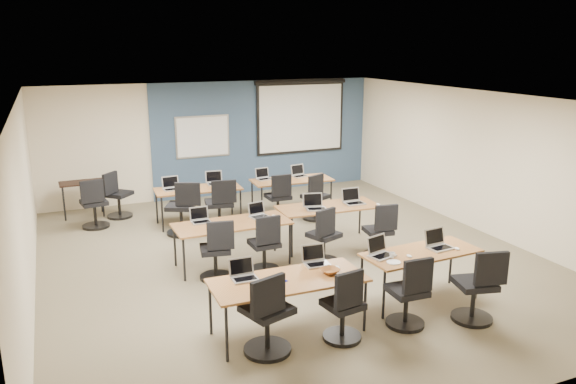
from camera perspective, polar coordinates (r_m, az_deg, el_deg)
name	(u,v)px	position (r m, az deg, el deg)	size (l,w,h in m)	color
floor	(290,258)	(9.67, 0.16, -6.70)	(8.00, 9.00, 0.02)	#6B6354
ceiling	(290,99)	(9.03, 0.17, 9.44)	(8.00, 9.00, 0.02)	white
wall_back	(214,140)	(13.43, -7.48, 5.30)	(8.00, 0.04, 2.70)	beige
wall_front	(479,286)	(5.63, 18.85, -9.07)	(8.00, 0.04, 2.70)	beige
wall_left	(24,208)	(8.56, -25.26, -1.52)	(0.04, 9.00, 2.70)	beige
wall_right	(481,162)	(11.41, 18.98, 2.92)	(0.04, 9.00, 2.70)	beige
blue_accent_panel	(264,136)	(13.78, -2.42, 5.66)	(5.50, 0.04, 2.70)	#3D5977
whiteboard	(203,137)	(13.26, -8.66, 5.58)	(1.28, 0.03, 0.98)	#ACACAC
projector_screen	(301,113)	(14.01, 1.32, 8.04)	(2.40, 0.10, 1.82)	black
training_table_front_left	(288,282)	(7.04, 0.01, -9.15)	(1.94, 0.81, 0.73)	brown
training_table_front_right	(421,255)	(8.14, 13.37, -6.24)	(1.68, 0.70, 0.73)	#9D6D43
training_table_mid_left	(232,225)	(9.19, -5.71, -3.39)	(1.88, 0.78, 0.73)	#9B5F36
training_table_mid_right	(328,208)	(10.09, 4.11, -1.68)	(1.82, 0.76, 0.73)	brown
training_table_back_left	(198,191)	(11.45, -9.11, 0.15)	(1.71, 0.71, 0.73)	#9F6A3E
training_table_back_right	(292,182)	(12.04, 0.38, 1.07)	(1.72, 0.72, 0.73)	#965E39
laptop_0	(243,274)	(7.05, -4.55, -8.28)	(0.32, 0.27, 0.24)	#B1B1B6
mouse_0	(266,279)	(7.00, -2.22, -8.84)	(0.06, 0.10, 0.04)	white
task_chair_0	(267,320)	(6.70, -2.11, -12.89)	(0.59, 0.57, 1.05)	black
laptop_1	(316,259)	(7.47, 2.84, -6.86)	(0.32, 0.27, 0.25)	#A7A7AA
mouse_1	(337,267)	(7.37, 5.04, -7.63)	(0.06, 0.10, 0.04)	white
task_chair_1	(344,311)	(7.01, 5.73, -11.97)	(0.48, 0.48, 0.97)	black
laptop_2	(380,251)	(7.85, 9.35, -5.93)	(0.34, 0.29, 0.26)	#BCBCBC
mouse_2	(409,256)	(7.88, 12.22, -6.39)	(0.06, 0.10, 0.04)	white
task_chair_2	(409,298)	(7.46, 12.19, -10.46)	(0.50, 0.50, 0.99)	black
laptop_3	(438,243)	(8.32, 15.02, -5.05)	(0.35, 0.29, 0.26)	#BDBDBD
mouse_3	(457,249)	(8.33, 16.77, -5.53)	(0.06, 0.10, 0.04)	white
task_chair_3	(478,292)	(7.83, 18.70, -9.57)	(0.54, 0.54, 1.02)	black
laptop_4	(200,218)	(9.27, -8.90, -2.67)	(0.31, 0.26, 0.23)	#B0B0B8
mouse_4	(214,223)	(9.18, -7.54, -3.10)	(0.07, 0.10, 0.04)	white
task_chair_4	(217,255)	(8.74, -7.24, -6.37)	(0.50, 0.50, 0.99)	black
laptop_5	(258,213)	(9.46, -3.06, -2.15)	(0.30, 0.26, 0.23)	silver
mouse_5	(274,216)	(9.45, -1.45, -2.45)	(0.07, 0.11, 0.04)	white
task_chair_5	(265,249)	(8.95, -2.32, -5.77)	(0.49, 0.49, 0.97)	black
laptop_6	(315,205)	(9.89, 2.75, -1.35)	(0.35, 0.30, 0.27)	#B2B2BF
mouse_6	(333,209)	(9.86, 4.57, -1.75)	(0.06, 0.10, 0.04)	white
task_chair_6	(324,240)	(9.30, 3.69, -4.94)	(0.53, 0.51, 0.99)	black
laptop_7	(353,200)	(10.29, 6.63, -0.78)	(0.36, 0.30, 0.27)	#B2B2BD
mouse_7	(378,204)	(10.26, 9.14, -1.24)	(0.06, 0.09, 0.03)	white
task_chair_7	(380,235)	(9.68, 9.31, -4.36)	(0.49, 0.49, 0.97)	black
laptop_8	(171,186)	(11.43, -11.76, 0.57)	(0.34, 0.29, 0.26)	beige
mouse_8	(188,190)	(11.32, -10.09, 0.24)	(0.06, 0.09, 0.03)	white
task_chair_8	(183,213)	(10.86, -10.64, -2.06)	(0.62, 0.58, 1.05)	black
laptop_9	(215,181)	(11.72, -7.42, 1.13)	(0.35, 0.29, 0.26)	silver
mouse_9	(223,186)	(11.53, -6.59, 0.66)	(0.06, 0.10, 0.03)	white
task_chair_9	(220,209)	(10.95, -6.88, -1.76)	(0.58, 0.58, 1.05)	black
laptop_10	(263,176)	(12.04, -2.51, 1.59)	(0.31, 0.26, 0.24)	silver
mouse_10	(279,179)	(12.04, -0.91, 1.36)	(0.06, 0.10, 0.04)	white
task_chair_10	(279,201)	(11.54, -0.94, -0.93)	(0.52, 0.52, 1.00)	black
laptop_11	(299,173)	(12.30, 1.13, 1.90)	(0.33, 0.28, 0.25)	silver
mouse_11	(317,176)	(12.32, 2.99, 1.66)	(0.06, 0.10, 0.03)	white
task_chair_11	(315,201)	(11.59, 2.79, -0.89)	(0.54, 0.51, 0.99)	black
blue_mousepad	(276,281)	(6.96, -1.20, -9.04)	(0.22, 0.19, 0.01)	#070F83
snack_bowl	(330,271)	(7.21, 4.29, -7.98)	(0.26, 0.26, 0.06)	brown
snack_plate	(394,262)	(7.65, 10.69, -7.02)	(0.19, 0.19, 0.01)	white
coffee_cup	(392,256)	(7.77, 10.53, -6.38)	(0.07, 0.07, 0.06)	white
utility_table	(82,186)	(12.52, -20.22, 0.53)	(0.88, 0.49, 0.75)	black
spare_chair_a	(117,199)	(12.24, -16.98, -0.65)	(0.63, 0.53, 1.00)	black
spare_chair_b	(94,208)	(11.69, -19.08, -1.52)	(0.53, 0.53, 1.01)	black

